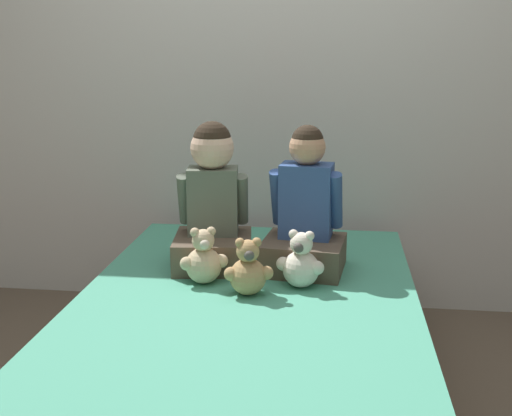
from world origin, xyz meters
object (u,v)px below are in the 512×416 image
Objects in this scene: bed at (246,356)px; teddy_bear_between_children at (248,271)px; child_on_right at (305,215)px; teddy_bear_held_by_left_child at (204,260)px; child_on_left at (213,205)px; teddy_bear_held_by_right_child at (301,263)px.

teddy_bear_between_children reaches higher than bed.
child_on_right is 0.41m from teddy_bear_between_children.
teddy_bear_between_children is (0.20, -0.10, -0.00)m from teddy_bear_held_by_left_child.
teddy_bear_between_children is (0.00, 0.06, 0.33)m from bed.
teddy_bear_held_by_left_child is (-0.39, -0.23, -0.14)m from child_on_right.
child_on_left reaches higher than teddy_bear_held_by_right_child.
teddy_bear_held_by_left_child is (-0.19, 0.16, 0.33)m from bed.
child_on_right is 0.26m from teddy_bear_held_by_right_child.
teddy_bear_held_by_right_child is (-0.00, -0.22, -0.14)m from child_on_right.
bed is 3.21× the size of child_on_left.
child_on_left is 0.49m from teddy_bear_held_by_right_child.
teddy_bear_between_children is at bearing 87.60° from bed.
child_on_left reaches higher than bed.
bed is at bearing -104.23° from teddy_bear_between_children.
child_on_right is (0.40, -0.00, -0.03)m from child_on_left.
teddy_bear_held_by_left_child is 0.22m from teddy_bear_between_children.
bed is 3.26× the size of child_on_right.
teddy_bear_between_children is at bearing -138.59° from teddy_bear_held_by_right_child.
child_on_right reaches higher than bed.
child_on_right is at bearing -7.09° from child_on_left.
teddy_bear_held_by_left_child and teddy_bear_held_by_right_child have the same top height.
teddy_bear_held_by_right_child reaches higher than bed.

